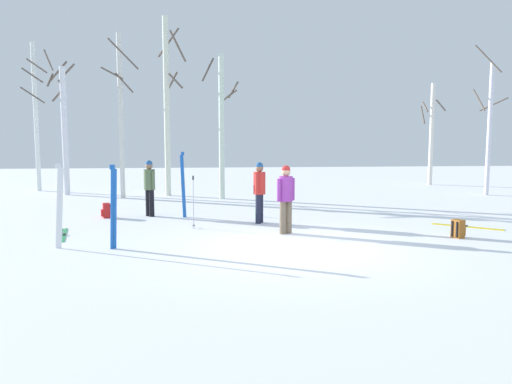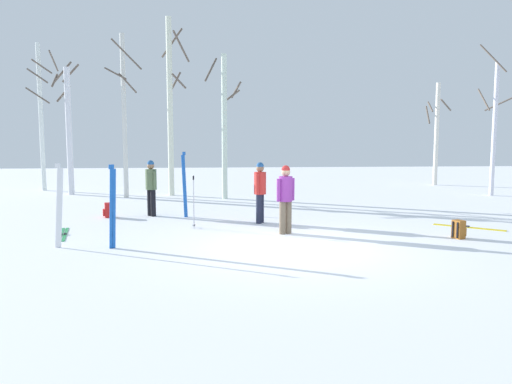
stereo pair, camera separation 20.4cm
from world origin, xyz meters
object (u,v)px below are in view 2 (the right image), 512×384
Objects in this scene: ski_pair_lying_0 at (63,234)px; ski_pair_planted_0 at (184,185)px; person_1 at (151,184)px; water_bottle_0 at (257,213)px; ski_pair_lying_1 at (468,227)px; backpack_0 at (459,230)px; ski_pair_planted_2 at (59,206)px; ski_pair_planted_1 at (113,207)px; birch_tree_2 at (124,114)px; birch_tree_4 at (224,124)px; backpack_1 at (108,210)px; person_2 at (260,188)px; person_0 at (286,195)px; ski_poles_0 at (194,200)px; birch_tree_3 at (171,104)px; birch_tree_6 at (494,126)px; birch_tree_5 at (436,133)px; birch_tree_1 at (68,127)px; birch_tree_0 at (41,114)px.

ski_pair_planted_0 is at bearing 41.11° from ski_pair_lying_0.
person_1 reaches higher than water_bottle_0.
ski_pair_lying_1 is 1.67m from backpack_0.
ski_pair_lying_0 is at bearing 172.47° from backpack_0.
water_bottle_0 is (4.66, 3.91, -0.80)m from ski_pair_planted_2.
birch_tree_2 reaches higher than ski_pair_planted_1.
birch_tree_4 is at bearing 59.39° from ski_pair_lying_0.
ski_pair_planted_0 reaches higher than backpack_1.
person_1 is at bearing 154.33° from person_2.
ski_pair_lying_1 is 0.24× the size of birch_tree_2.
ski_pair_lying_0 is at bearing 176.53° from person_0.
birch_tree_3 is at bearing 99.06° from ski_poles_0.
ski_pair_planted_1 reaches higher than ski_poles_0.
ski_pair_planted_1 is at bearing -125.48° from ski_poles_0.
birch_tree_6 is at bearing 20.65° from ski_pair_planted_0.
ski_poles_0 is 0.22× the size of birch_tree_2.
backpack_1 is at bearing 175.74° from ski_pair_planted_0.
backpack_1 reaches higher than ski_pair_lying_0.
ski_pair_planted_1 is 10.41m from birch_tree_3.
birch_tree_2 is (-4.82, 6.41, 2.37)m from person_2.
birch_tree_6 is (10.24, 5.88, 1.92)m from person_2.
birch_tree_5 reaches higher than person_2.
person_0 is 3.90× the size of backpack_0.
water_bottle_0 is at bearing -1.67° from ski_pair_planted_0.
ski_poles_0 is (2.80, 2.15, -0.17)m from ski_pair_planted_2.
backpack_1 is (0.54, 2.66, 0.20)m from ski_pair_lying_0.
birch_tree_1 is (-7.39, 7.79, 1.88)m from person_2.
birch_tree_2 is (-5.31, 8.03, 2.37)m from person_0.
ski_pair_lying_0 is at bearing -101.39° from backpack_1.
person_1 is 1.12× the size of ski_pair_lying_1.
ski_pair_planted_1 is 1.02× the size of ski_pair_lying_0.
birch_tree_6 is (5.71, 8.43, 2.68)m from backpack_0.
ski_pair_planted_1 is 4.14× the size of backpack_0.
birch_tree_3 reaches higher than person_0.
birch_tree_0 is 1.02× the size of birch_tree_2.
birch_tree_3 is at bearing 128.25° from backpack_0.
ski_pair_planted_0 is at bearing -106.04° from birch_tree_4.
person_0 is 5.11m from ski_pair_lying_1.
person_0 is 1.00× the size of person_2.
ski_pair_planted_0 is at bearing 162.56° from ski_pair_lying_1.
backpack_0 is (6.35, -1.92, -0.53)m from ski_poles_0.
ski_poles_0 is 16.43m from birch_tree_5.
ski_pair_planted_2 is 10.28m from ski_pair_lying_1.
birch_tree_4 is at bearing -24.76° from birch_tree_0.
backpack_0 is (7.99, 0.38, -0.69)m from ski_pair_planted_1.
birch_tree_6 reaches higher than backpack_0.
ski_pair_planted_2 is 4.18× the size of backpack_1.
birch_tree_3 reaches higher than ski_pair_planted_2.
ski_pair_lying_0 is 9.80m from birch_tree_1.
birch_tree_2 reaches higher than ski_pair_planted_2.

